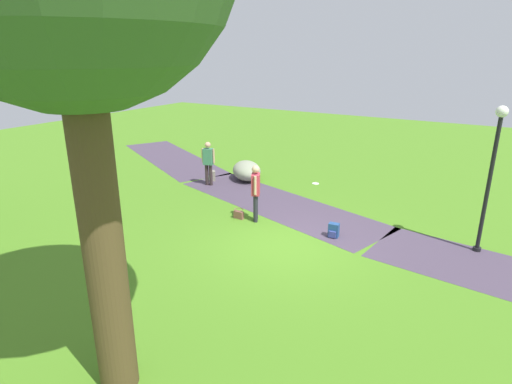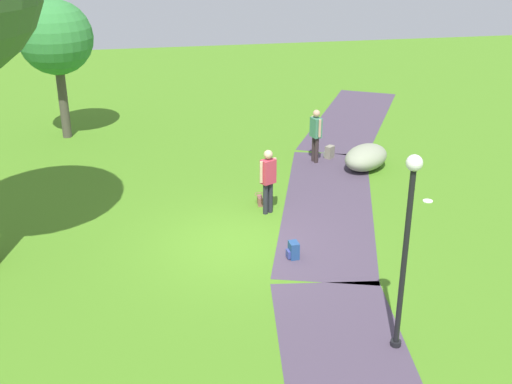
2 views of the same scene
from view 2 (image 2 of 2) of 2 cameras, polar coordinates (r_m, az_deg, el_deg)
ground_plane at (r=15.68m, az=-1.82°, el=-4.53°), size 48.00×48.00×0.00m
footpath_segment_mid at (r=17.77m, az=6.27°, el=-1.10°), size 8.33×4.57×0.01m
footpath_segment_far at (r=25.21m, az=8.32°, el=6.34°), size 8.16×5.80×0.01m
young_tree_near_path at (r=23.02m, az=-16.98°, el=12.62°), size 2.43×2.43×4.64m
lamp_post at (r=11.42m, az=12.96°, el=-3.60°), size 0.28×0.28×3.72m
lawn_boulder at (r=20.24m, az=9.52°, el=2.99°), size 1.93×1.98×0.74m
woman_with_handbag at (r=16.81m, az=1.06°, el=1.32°), size 0.38×0.47×1.74m
man_near_boulder at (r=20.40m, az=5.21°, el=5.20°), size 0.50×0.33×1.69m
handbag_on_grass at (r=17.62m, az=0.34°, el=-0.68°), size 0.33×0.29×0.31m
backpack_by_boulder at (r=21.02m, az=6.38°, el=3.45°), size 0.35×0.35×0.40m
spare_backpack_on_lawn at (r=15.01m, az=3.25°, el=-5.08°), size 0.30×0.28×0.40m
frisbee_on_grass at (r=18.47m, az=14.68°, el=-0.76°), size 0.27×0.27×0.02m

